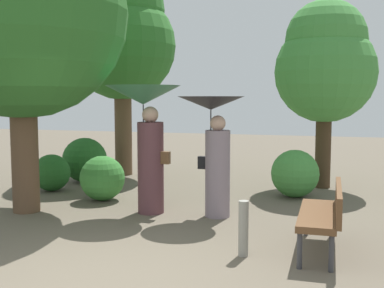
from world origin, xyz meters
name	(u,v)px	position (x,y,z in m)	size (l,w,h in m)	color
ground_plane	(99,279)	(0.00, 0.00, 0.00)	(40.00, 40.00, 0.00)	brown
person_left	(146,122)	(-0.64, 2.87, 1.50)	(1.23, 1.23, 2.10)	#563338
person_right	(214,137)	(0.50, 2.94, 1.28)	(1.06, 1.06, 1.92)	gray
park_bench	(325,212)	(2.25, 1.59, 0.51)	(0.51, 1.51, 0.83)	#38383D
tree_near_left	(122,36)	(-2.68, 6.34, 3.39)	(2.60, 2.60, 5.02)	brown
tree_near_right	(325,63)	(2.09, 6.01, 2.63)	(2.10, 2.10, 3.92)	#42301E
bush_path_left	(85,160)	(-3.08, 5.14, 0.50)	(1.00, 1.00, 1.00)	#235B23
bush_path_right	(102,178)	(-1.77, 3.48, 0.42)	(0.83, 0.83, 0.83)	#387F33
bush_behind_bench	(52,173)	(-3.19, 3.99, 0.38)	(0.75, 0.75, 0.75)	#235B23
bush_far_side	(295,174)	(1.61, 4.82, 0.46)	(0.91, 0.91, 0.91)	#428C3D
path_marker_post	(243,229)	(1.32, 1.16, 0.34)	(0.12, 0.12, 0.67)	gray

